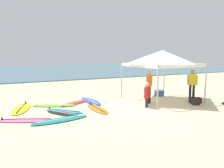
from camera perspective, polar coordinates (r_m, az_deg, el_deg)
name	(u,v)px	position (r m, az deg, el deg)	size (l,w,h in m)	color
ground_plane	(131,107)	(11.07, 4.66, -5.74)	(80.00, 80.00, 0.00)	beige
sea	(29,70)	(39.92, -19.97, 3.30)	(80.00, 36.00, 0.10)	teal
canopy_tent	(162,57)	(12.66, 12.44, 6.65)	(3.30, 3.30, 2.75)	#B7B7BC
surfboard_pink	(26,120)	(9.33, -20.68, -8.42)	(2.24, 1.48, 0.19)	pink
surfboard_yellow	(22,108)	(11.45, -21.69, -5.62)	(1.46, 2.68, 0.19)	yellow
surfboard_orange	(97,109)	(10.57, -3.76, -6.15)	(0.67, 2.12, 0.19)	orange
surfboard_lime	(54,105)	(11.55, -14.25, -5.21)	(2.18, 1.44, 0.19)	#7AD12D
surfboard_black	(63,113)	(9.94, -12.19, -7.16)	(1.33, 1.80, 0.19)	black
surfboard_blue	(91,101)	(12.31, -5.39, -4.25)	(0.75, 2.41, 0.19)	blue
surfboard_teal	(60,120)	(8.98, -12.86, -8.74)	(2.33, 0.91, 0.19)	#19847F
surfboard_red	(74,103)	(11.92, -9.39, -4.69)	(2.11, 1.54, 0.19)	red
surfboard_cyan	(64,111)	(10.31, -11.92, -6.63)	(1.59, 1.71, 0.19)	#23B2CC
person_orange	(149,84)	(11.86, 9.29, -0.09)	(0.46, 0.39, 1.71)	black
person_yellow	(192,83)	(13.08, 19.43, 0.27)	(0.40, 0.43, 1.71)	black
person_red	(147,94)	(10.99, 8.70, -2.40)	(0.41, 0.42, 1.20)	#2D2D33
gear_bag_near_tent	(195,100)	(12.72, 20.10, -3.81)	(0.60, 0.32, 0.28)	#4C1919
gear_bag_by_pole	(195,102)	(12.34, 19.99, -4.14)	(0.60, 0.32, 0.28)	#232328
cooler_box	(159,93)	(14.16, 11.73, -2.20)	(0.50, 0.36, 0.39)	#2D60B7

